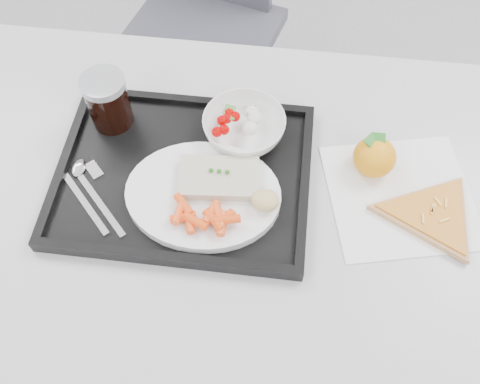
{
  "coord_description": "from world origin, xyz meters",
  "views": [
    {
      "loc": [
        0.08,
        -0.17,
        1.56
      ],
      "look_at": [
        0.02,
        0.32,
        0.77
      ],
      "focal_mm": 40.0,
      "sensor_mm": 36.0,
      "label": 1
    }
  ],
  "objects_px": {
    "table": "(230,223)",
    "tangerine": "(374,157)",
    "salad_bowl": "(244,127)",
    "pizza_slice": "(432,215)",
    "tray": "(184,176)",
    "cola_glass": "(108,100)",
    "dinner_plate": "(203,195)"
  },
  "relations": [
    {
      "from": "dinner_plate",
      "to": "pizza_slice",
      "type": "bearing_deg",
      "value": 2.24
    },
    {
      "from": "tray",
      "to": "salad_bowl",
      "type": "bearing_deg",
      "value": 45.56
    },
    {
      "from": "tray",
      "to": "salad_bowl",
      "type": "height_order",
      "value": "salad_bowl"
    },
    {
      "from": "table",
      "to": "pizza_slice",
      "type": "height_order",
      "value": "pizza_slice"
    },
    {
      "from": "pizza_slice",
      "to": "tray",
      "type": "bearing_deg",
      "value": 176.15
    },
    {
      "from": "table",
      "to": "tangerine",
      "type": "bearing_deg",
      "value": 23.56
    },
    {
      "from": "salad_bowl",
      "to": "tray",
      "type": "bearing_deg",
      "value": -134.44
    },
    {
      "from": "table",
      "to": "tray",
      "type": "bearing_deg",
      "value": 152.97
    },
    {
      "from": "dinner_plate",
      "to": "salad_bowl",
      "type": "distance_m",
      "value": 0.16
    },
    {
      "from": "salad_bowl",
      "to": "pizza_slice",
      "type": "relative_size",
      "value": 0.67
    },
    {
      "from": "tray",
      "to": "tangerine",
      "type": "xyz_separation_m",
      "value": [
        0.34,
        0.06,
        0.03
      ]
    },
    {
      "from": "tray",
      "to": "tangerine",
      "type": "relative_size",
      "value": 4.41
    },
    {
      "from": "salad_bowl",
      "to": "cola_glass",
      "type": "relative_size",
      "value": 1.41
    },
    {
      "from": "table",
      "to": "dinner_plate",
      "type": "xyz_separation_m",
      "value": [
        -0.04,
        0.0,
        0.09
      ]
    },
    {
      "from": "table",
      "to": "cola_glass",
      "type": "height_order",
      "value": "cola_glass"
    },
    {
      "from": "cola_glass",
      "to": "tangerine",
      "type": "xyz_separation_m",
      "value": [
        0.49,
        -0.04,
        -0.04
      ]
    },
    {
      "from": "table",
      "to": "dinner_plate",
      "type": "height_order",
      "value": "dinner_plate"
    },
    {
      "from": "dinner_plate",
      "to": "tangerine",
      "type": "height_order",
      "value": "tangerine"
    },
    {
      "from": "cola_glass",
      "to": "pizza_slice",
      "type": "relative_size",
      "value": 0.47
    },
    {
      "from": "table",
      "to": "tray",
      "type": "distance_m",
      "value": 0.12
    },
    {
      "from": "table",
      "to": "pizza_slice",
      "type": "relative_size",
      "value": 5.26
    },
    {
      "from": "cola_glass",
      "to": "table",
      "type": "bearing_deg",
      "value": -31.95
    },
    {
      "from": "salad_bowl",
      "to": "cola_glass",
      "type": "xyz_separation_m",
      "value": [
        -0.25,
        0.01,
        0.03
      ]
    },
    {
      "from": "dinner_plate",
      "to": "cola_glass",
      "type": "relative_size",
      "value": 2.5
    },
    {
      "from": "tray",
      "to": "salad_bowl",
      "type": "xyz_separation_m",
      "value": [
        0.1,
        0.1,
        0.03
      ]
    },
    {
      "from": "dinner_plate",
      "to": "salad_bowl",
      "type": "height_order",
      "value": "salad_bowl"
    },
    {
      "from": "table",
      "to": "dinner_plate",
      "type": "distance_m",
      "value": 0.1
    },
    {
      "from": "tray",
      "to": "pizza_slice",
      "type": "xyz_separation_m",
      "value": [
        0.44,
        -0.03,
        0.0
      ]
    },
    {
      "from": "cola_glass",
      "to": "tangerine",
      "type": "bearing_deg",
      "value": -5.01
    },
    {
      "from": "tray",
      "to": "cola_glass",
      "type": "distance_m",
      "value": 0.2
    },
    {
      "from": "table",
      "to": "tangerine",
      "type": "height_order",
      "value": "tangerine"
    },
    {
      "from": "table",
      "to": "tray",
      "type": "height_order",
      "value": "tray"
    }
  ]
}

